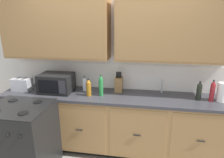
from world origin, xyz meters
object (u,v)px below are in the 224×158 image
at_px(paper_towel_roll, 222,92).
at_px(bottle_amber, 89,88).
at_px(bottle_green, 101,85).
at_px(bottle_dark, 199,91).
at_px(bottle_red, 212,91).
at_px(toaster, 22,84).
at_px(knife_block, 119,84).
at_px(stove_range, 23,139).
at_px(microwave, 57,83).
at_px(bottle_clear, 85,84).

distance_m(paper_towel_roll, bottle_amber, 1.80).
bearing_deg(paper_towel_roll, bottle_green, -178.15).
bearing_deg(bottle_amber, bottle_dark, 3.66).
xyz_separation_m(bottle_red, bottle_amber, (-1.68, -0.08, -0.02)).
bearing_deg(toaster, bottle_amber, -3.23).
bearing_deg(toaster, knife_block, 7.31).
height_order(stove_range, bottle_green, bottle_green).
relative_size(bottle_red, bottle_dark, 1.13).
xyz_separation_m(knife_block, bottle_red, (1.28, -0.18, 0.03)).
distance_m(knife_block, bottle_red, 1.29).
bearing_deg(stove_range, knife_block, 34.38).
relative_size(microwave, bottle_amber, 1.90).
xyz_separation_m(paper_towel_roll, bottle_dark, (-0.28, 0.01, -0.00)).
relative_size(bottle_red, bottle_amber, 1.17).
height_order(microwave, toaster, microwave).
relative_size(microwave, bottle_dark, 1.83).
bearing_deg(bottle_green, bottle_clear, 151.22).
relative_size(knife_block, bottle_clear, 1.37).
xyz_separation_m(knife_block, bottle_dark, (1.12, -0.15, 0.01)).
bearing_deg(bottle_dark, toaster, -179.21).
relative_size(bottle_clear, bottle_red, 0.76).
xyz_separation_m(knife_block, bottle_clear, (-0.52, -0.05, -0.01)).
relative_size(toaster, bottle_green, 0.90).
relative_size(microwave, paper_towel_roll, 1.85).
distance_m(microwave, bottle_clear, 0.42).
relative_size(toaster, bottle_clear, 1.24).
xyz_separation_m(toaster, bottle_red, (2.76, 0.02, 0.05)).
bearing_deg(bottle_amber, stove_range, -144.47).
bearing_deg(toaster, microwave, 1.99).
xyz_separation_m(bottle_green, bottle_dark, (1.35, 0.06, -0.02)).
xyz_separation_m(toaster, bottle_green, (1.26, -0.02, 0.06)).
height_order(bottle_red, bottle_green, bottle_green).
distance_m(toaster, knife_block, 1.50).
distance_m(microwave, bottle_dark, 2.04).
xyz_separation_m(stove_range, bottle_clear, (0.64, 0.74, 0.56)).
distance_m(microwave, bottle_green, 0.70).
xyz_separation_m(paper_towel_roll, bottle_red, (-0.12, -0.01, 0.01)).
height_order(bottle_clear, bottle_dark, bottle_dark).
bearing_deg(bottle_dark, paper_towel_roll, -1.70).
xyz_separation_m(stove_range, microwave, (0.24, 0.62, 0.59)).
xyz_separation_m(microwave, toaster, (-0.56, -0.02, -0.04)).
distance_m(toaster, bottle_amber, 1.09).
bearing_deg(paper_towel_roll, bottle_clear, 176.76).
relative_size(microwave, toaster, 1.71).
bearing_deg(bottle_dark, knife_block, 172.11).
bearing_deg(bottle_amber, knife_block, 32.13).
bearing_deg(bottle_green, microwave, 176.34).
relative_size(bottle_green, bottle_amber, 1.24).
height_order(paper_towel_roll, bottle_clear, paper_towel_roll).
distance_m(knife_block, bottle_amber, 0.47).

